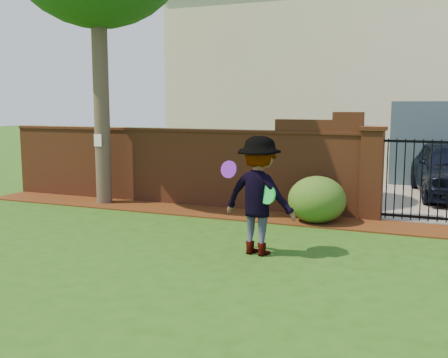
% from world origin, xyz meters
% --- Properties ---
extents(ground, '(80.00, 80.00, 0.01)m').
position_xyz_m(ground, '(0.00, 0.00, -0.01)').
color(ground, '#224C13').
rests_on(ground, ground).
extents(mulch_bed, '(11.10, 1.08, 0.03)m').
position_xyz_m(mulch_bed, '(-0.95, 3.34, 0.01)').
color(mulch_bed, '#3E1D0B').
rests_on(mulch_bed, ground).
extents(brick_wall, '(8.70, 0.31, 2.16)m').
position_xyz_m(brick_wall, '(-2.01, 4.00, 0.93)').
color(brick_wall, brown).
rests_on(brick_wall, ground).
extents(pillar_left, '(0.50, 0.50, 1.88)m').
position_xyz_m(pillar_left, '(2.40, 4.00, 0.96)').
color(pillar_left, brown).
rests_on(pillar_left, ground).
extents(iron_gate, '(1.78, 0.03, 1.60)m').
position_xyz_m(iron_gate, '(3.50, 4.00, 0.85)').
color(iron_gate, black).
rests_on(iron_gate, ground).
extents(driveway, '(3.20, 8.00, 0.01)m').
position_xyz_m(driveway, '(3.50, 8.00, 0.01)').
color(driveway, gray).
rests_on(driveway, ground).
extents(house, '(12.40, 6.40, 6.30)m').
position_xyz_m(house, '(1.00, 12.00, 3.16)').
color(house, '#EDE6C6').
rests_on(house, ground).
extents(paper_notice, '(0.20, 0.01, 0.28)m').
position_xyz_m(paper_notice, '(-3.60, 3.21, 1.50)').
color(paper_notice, white).
rests_on(paper_notice, tree).
extents(shrub_left, '(1.13, 1.13, 0.93)m').
position_xyz_m(shrub_left, '(1.47, 3.25, 0.46)').
color(shrub_left, '#245419').
rests_on(shrub_left, ground).
extents(man, '(1.29, 0.88, 1.84)m').
position_xyz_m(man, '(1.08, 0.74, 0.92)').
color(man, gray).
rests_on(man, ground).
extents(frisbee_purple, '(0.28, 0.11, 0.27)m').
position_xyz_m(frisbee_purple, '(0.65, 0.64, 1.32)').
color(frisbee_purple, purple).
rests_on(frisbee_purple, man).
extents(frisbee_green, '(0.30, 0.17, 0.30)m').
position_xyz_m(frisbee_green, '(1.28, 0.59, 0.98)').
color(frisbee_green, '#1BD145').
rests_on(frisbee_green, man).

